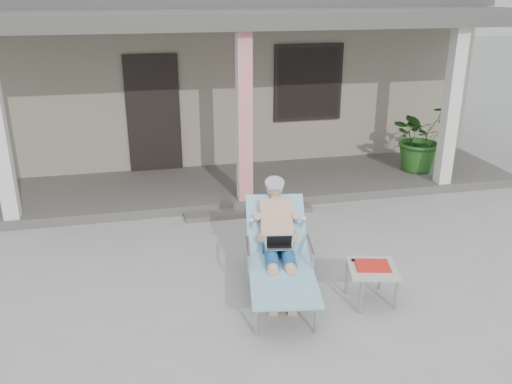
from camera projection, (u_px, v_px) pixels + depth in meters
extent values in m
plane|color=#9E9E99|center=(279.00, 271.00, 6.81)|extent=(60.00, 60.00, 0.00)
cube|color=gray|center=(206.00, 74.00, 12.21)|extent=(10.00, 5.00, 3.00)
cube|color=black|center=(154.00, 114.00, 9.74)|extent=(0.95, 0.06, 2.10)
cube|color=black|center=(308.00, 83.00, 10.17)|extent=(1.20, 0.06, 1.30)
cube|color=black|center=(308.00, 83.00, 10.17)|extent=(1.32, 0.05, 1.42)
cube|color=#605B56|center=(235.00, 185.00, 9.52)|extent=(10.00, 2.00, 0.15)
cube|color=red|center=(244.00, 119.00, 8.26)|extent=(0.22, 0.22, 2.61)
cube|color=silver|center=(451.00, 108.00, 8.97)|extent=(0.22, 0.22, 2.61)
cube|color=#474442|center=(233.00, 18.00, 8.52)|extent=(10.00, 2.30, 0.24)
cube|color=#605B56|center=(249.00, 212.00, 8.49)|extent=(2.00, 0.30, 0.07)
cylinder|color=#B7B7BC|center=(256.00, 319.00, 5.49)|extent=(0.04, 0.04, 0.36)
cylinder|color=#B7B7BC|center=(316.00, 318.00, 5.52)|extent=(0.04, 0.04, 0.36)
cylinder|color=#B7B7BC|center=(251.00, 262.00, 6.63)|extent=(0.04, 0.04, 0.36)
cylinder|color=#B7B7BC|center=(301.00, 261.00, 6.66)|extent=(0.04, 0.04, 0.36)
cube|color=#B7B7BC|center=(282.00, 279.00, 5.86)|extent=(0.81, 1.29, 0.03)
cube|color=#95BBE6|center=(282.00, 277.00, 5.85)|extent=(0.91, 1.34, 0.04)
cube|color=#B7B7BC|center=(276.00, 226.00, 6.59)|extent=(0.70, 0.67, 0.49)
cube|color=#95BBE6|center=(276.00, 224.00, 6.58)|extent=(0.81, 0.75, 0.55)
cylinder|color=#A0A0A2|center=(274.00, 182.00, 6.69)|extent=(0.28, 0.28, 0.13)
cube|color=silver|center=(279.00, 246.00, 6.19)|extent=(0.36, 0.28, 0.23)
cube|color=#AFAFAA|center=(372.00, 269.00, 6.00)|extent=(0.63, 0.63, 0.04)
cylinder|color=#B7B7BC|center=(361.00, 298.00, 5.85)|extent=(0.04, 0.04, 0.40)
cylinder|color=#B7B7BC|center=(396.00, 293.00, 5.93)|extent=(0.04, 0.04, 0.40)
cylinder|color=#B7B7BC|center=(346.00, 279.00, 6.23)|extent=(0.04, 0.04, 0.40)
cylinder|color=#B7B7BC|center=(380.00, 275.00, 6.31)|extent=(0.04, 0.04, 0.40)
cube|color=red|center=(373.00, 266.00, 5.99)|extent=(0.42, 0.35, 0.03)
cube|color=black|center=(368.00, 260.00, 6.12)|extent=(0.36, 0.11, 0.04)
imported|color=#26591E|center=(421.00, 137.00, 9.88)|extent=(1.30, 1.18, 1.25)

